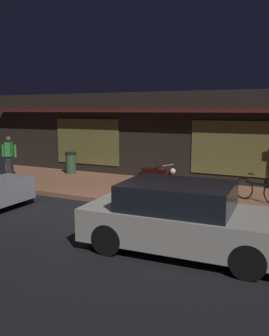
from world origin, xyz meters
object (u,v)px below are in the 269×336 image
(person_photographer, at_px, (9,156))
(parked_car_across, at_px, (182,218))
(motorcycle, at_px, (157,177))
(bicycle_parked, at_px, (258,190))
(trash_bin, at_px, (71,163))

(person_photographer, relative_size, parked_car_across, 0.40)
(motorcycle, bearing_deg, bicycle_parked, 1.15)
(parked_car_across, bearing_deg, motorcycle, 119.06)
(trash_bin, distance_m, parked_car_across, 9.10)
(bicycle_parked, relative_size, person_photographer, 0.93)
(person_photographer, bearing_deg, parked_car_across, -24.50)
(bicycle_parked, distance_m, parked_car_across, 4.38)
(person_photographer, xyz_separation_m, trash_bin, (1.81, 1.73, -0.41))
(person_photographer, bearing_deg, bicycle_parked, 1.42)
(person_photographer, height_order, trash_bin, person_photographer)
(parked_car_across, bearing_deg, person_photographer, 155.50)
(bicycle_parked, relative_size, trash_bin, 1.67)
(trash_bin, xyz_separation_m, parked_car_across, (7.04, -5.76, 0.08))
(motorcycle, height_order, parked_car_across, parked_car_across)
(motorcycle, height_order, trash_bin, motorcycle)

